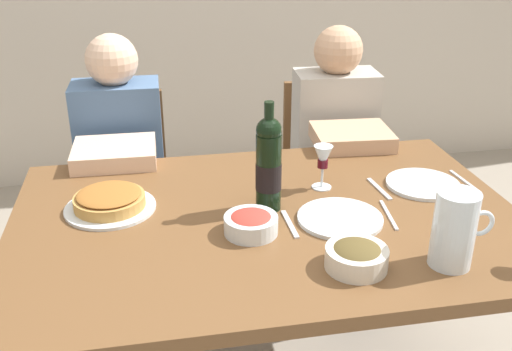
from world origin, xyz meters
TOP-DOWN VIEW (x-y plane):
  - dining_table at (0.00, 0.00)m, footprint 1.50×1.00m
  - wine_bottle at (0.01, 0.05)m, footprint 0.08×0.08m
  - water_pitcher at (0.40, -0.34)m, footprint 0.16×0.11m
  - baked_tart at (-0.46, 0.13)m, footprint 0.27×0.27m
  - salad_bowl at (-0.07, -0.09)m, footprint 0.15×0.15m
  - olive_bowl at (0.16, -0.31)m, footprint 0.16×0.16m
  - wine_glass_right_diner at (0.21, 0.15)m, footprint 0.06×0.06m
  - dinner_plate_left_setting at (0.54, 0.11)m, footprint 0.24×0.24m
  - dinner_plate_right_setting at (0.20, -0.07)m, footprint 0.25×0.25m
  - fork_left_setting at (0.39, 0.11)m, footprint 0.03×0.16m
  - knife_left_setting at (0.69, 0.11)m, footprint 0.02×0.18m
  - knife_right_setting at (0.35, -0.07)m, footprint 0.03×0.18m
  - spoon_right_setting at (0.05, -0.07)m, footprint 0.02×0.16m
  - chair_left at (-0.45, 0.90)m, footprint 0.41×0.41m
  - diner_left at (-0.45, 0.66)m, footprint 0.34×0.51m
  - chair_right at (0.46, 0.90)m, footprint 0.43×0.43m
  - diner_right at (0.44, 0.67)m, footprint 0.36×0.52m

SIDE VIEW (x-z plane):
  - chair_left at x=-0.45m, z-range 0.06..0.93m
  - chair_right at x=0.46m, z-range 0.06..0.93m
  - diner_left at x=-0.45m, z-range 0.04..1.20m
  - diner_right at x=0.44m, z-range 0.04..1.20m
  - dining_table at x=0.00m, z-range 0.29..1.05m
  - fork_left_setting at x=0.39m, z-range 0.76..0.76m
  - knife_left_setting at x=0.69m, z-range 0.76..0.76m
  - knife_right_setting at x=0.35m, z-range 0.76..0.76m
  - spoon_right_setting at x=0.05m, z-range 0.76..0.76m
  - dinner_plate_left_setting at x=0.54m, z-range 0.76..0.77m
  - dinner_plate_right_setting at x=0.20m, z-range 0.76..0.77m
  - baked_tart at x=-0.46m, z-range 0.76..0.82m
  - salad_bowl at x=-0.07m, z-range 0.76..0.82m
  - olive_bowl at x=0.16m, z-range 0.76..0.83m
  - water_pitcher at x=0.40m, z-range 0.75..0.95m
  - wine_glass_right_diner at x=0.21m, z-range 0.79..0.93m
  - wine_bottle at x=0.01m, z-range 0.74..1.07m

